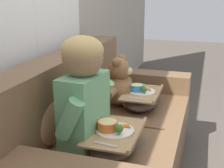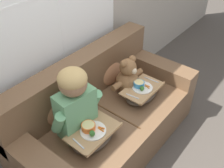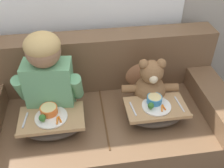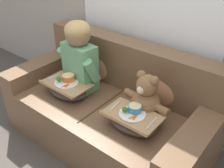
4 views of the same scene
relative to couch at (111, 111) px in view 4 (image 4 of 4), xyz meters
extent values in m
plane|color=#4C443D|center=(0.00, -0.07, -0.34)|extent=(14.00, 14.00, 0.00)
cube|color=brown|center=(0.00, -0.07, -0.10)|extent=(1.96, 0.97, 0.47)
cube|color=brown|center=(0.00, 0.31, 0.37)|extent=(1.96, 0.22, 0.48)
cube|color=brown|center=(-0.87, -0.07, 0.22)|extent=(0.22, 0.97, 0.17)
cube|color=brown|center=(0.87, -0.07, 0.22)|extent=(0.22, 0.97, 0.17)
cube|color=#513219|center=(0.00, -0.09, 0.14)|extent=(0.01, 0.71, 0.01)
ellipsoid|color=#B2754C|center=(-0.38, 0.23, 0.32)|extent=(0.38, 0.19, 0.40)
ellipsoid|color=#B2754C|center=(0.38, 0.23, 0.32)|extent=(0.36, 0.17, 0.38)
cube|color=#66A370|center=(-0.38, -0.01, 0.36)|extent=(0.36, 0.22, 0.46)
sphere|color=#936B4C|center=(-0.38, -0.01, 0.69)|extent=(0.24, 0.24, 0.24)
ellipsoid|color=tan|center=(-0.38, -0.01, 0.73)|extent=(0.24, 0.24, 0.17)
cylinder|color=#66A370|center=(-0.58, 0.00, 0.40)|extent=(0.11, 0.19, 0.25)
cylinder|color=#66A370|center=(-0.19, -0.04, 0.40)|extent=(0.11, 0.19, 0.25)
sphere|color=brown|center=(0.38, -0.01, 0.26)|extent=(0.25, 0.25, 0.25)
sphere|color=brown|center=(0.38, -0.01, 0.44)|extent=(0.18, 0.18, 0.18)
sphere|color=brown|center=(0.32, 0.00, 0.51)|extent=(0.08, 0.08, 0.08)
sphere|color=brown|center=(0.44, -0.01, 0.51)|extent=(0.08, 0.08, 0.08)
sphere|color=beige|center=(0.37, -0.08, 0.43)|extent=(0.07, 0.07, 0.07)
sphere|color=black|center=(0.37, -0.10, 0.44)|extent=(0.02, 0.02, 0.02)
cylinder|color=brown|center=(0.22, 0.01, 0.28)|extent=(0.13, 0.08, 0.07)
cylinder|color=brown|center=(0.54, -0.02, 0.28)|extent=(0.13, 0.08, 0.07)
cylinder|color=brown|center=(0.31, -0.12, 0.17)|extent=(0.08, 0.12, 0.07)
cylinder|color=brown|center=(0.42, -0.14, 0.17)|extent=(0.08, 0.12, 0.07)
ellipsoid|color=#473D33|center=(-0.38, -0.20, 0.19)|extent=(0.44, 0.28, 0.12)
cube|color=tan|center=(-0.38, -0.20, 0.25)|extent=(0.46, 0.29, 0.01)
cube|color=tan|center=(-0.38, -0.34, 0.27)|extent=(0.46, 0.02, 0.02)
cylinder|color=white|center=(-0.38, -0.20, 0.27)|extent=(0.23, 0.23, 0.01)
cylinder|color=orange|center=(-0.39, -0.16, 0.30)|extent=(0.12, 0.12, 0.05)
cylinder|color=#E5D189|center=(-0.39, -0.16, 0.32)|extent=(0.11, 0.11, 0.01)
sphere|color=#38702D|center=(-0.43, -0.24, 0.31)|extent=(0.05, 0.05, 0.05)
cylinder|color=#7A9E56|center=(-0.43, -0.24, 0.28)|extent=(0.02, 0.02, 0.02)
cylinder|color=orange|center=(-0.34, -0.25, 0.28)|extent=(0.02, 0.06, 0.01)
cylinder|color=orange|center=(-0.32, -0.24, 0.28)|extent=(0.03, 0.06, 0.01)
cube|color=silver|center=(-0.56, -0.20, 0.26)|extent=(0.03, 0.14, 0.01)
ellipsoid|color=#473D33|center=(0.38, -0.20, 0.19)|extent=(0.43, 0.27, 0.12)
cube|color=tan|center=(0.38, -0.20, 0.25)|extent=(0.45, 0.28, 0.01)
cube|color=tan|center=(0.38, -0.33, 0.27)|extent=(0.45, 0.02, 0.02)
cylinder|color=white|center=(0.38, -0.20, 0.27)|extent=(0.21, 0.21, 0.01)
cylinder|color=#3889C1|center=(0.37, -0.16, 0.30)|extent=(0.11, 0.11, 0.05)
cylinder|color=#E5D189|center=(0.37, -0.16, 0.32)|extent=(0.10, 0.10, 0.01)
sphere|color=#38702D|center=(0.33, -0.23, 0.30)|extent=(0.05, 0.05, 0.05)
cylinder|color=#7A9E56|center=(0.33, -0.23, 0.28)|extent=(0.02, 0.02, 0.02)
cylinder|color=orange|center=(0.41, -0.24, 0.28)|extent=(0.03, 0.06, 0.01)
cylinder|color=orange|center=(0.43, -0.23, 0.28)|extent=(0.02, 0.05, 0.01)
cube|color=silver|center=(0.20, -0.20, 0.26)|extent=(0.03, 0.14, 0.01)
cube|color=silver|center=(0.56, -0.20, 0.26)|extent=(0.02, 0.17, 0.01)
camera|label=1|loc=(-1.98, -0.68, 1.06)|focal=50.00mm
camera|label=2|loc=(-1.47, -1.28, 1.95)|focal=42.00mm
camera|label=3|loc=(-0.15, -1.55, 1.58)|focal=42.00mm
camera|label=4|loc=(1.28, -1.57, 1.55)|focal=42.00mm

